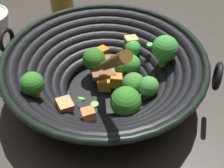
% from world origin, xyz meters
% --- Properties ---
extents(ground_plane, '(4.00, 4.00, 0.00)m').
position_xyz_m(ground_plane, '(0.00, 0.00, 0.00)').
color(ground_plane, '#332D28').
extents(wok, '(0.42, 0.41, 0.23)m').
position_xyz_m(wok, '(-0.00, -0.00, 0.07)').
color(wok, black).
rests_on(wok, ground).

